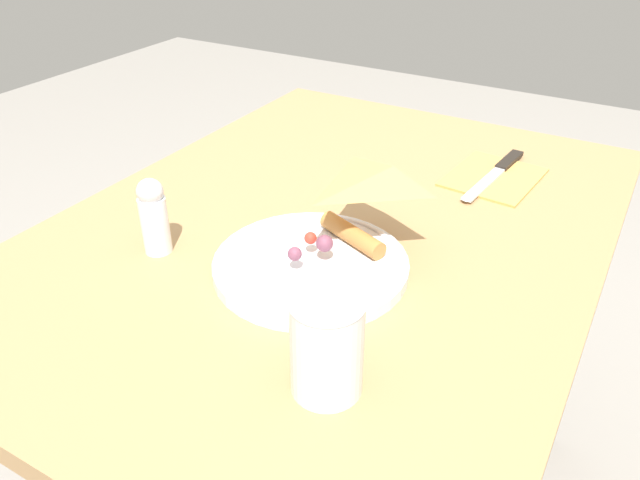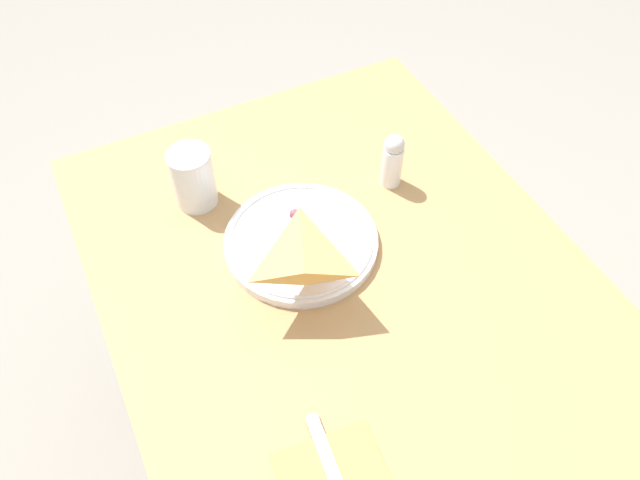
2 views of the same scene
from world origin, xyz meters
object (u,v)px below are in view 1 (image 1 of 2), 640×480
Objects in this scene: plate_pizza at (312,261)px; milk_glass at (327,349)px; salt_shaker at (154,216)px; napkin_folded at (493,177)px; butter_knife at (497,172)px; dining_table at (331,290)px.

milk_glass is (0.17, 0.12, 0.04)m from plate_pizza.
plate_pizza is at bearing 107.19° from salt_shaker.
napkin_folded is at bearing 162.06° from plate_pizza.
salt_shaker is (0.45, -0.32, 0.05)m from butter_knife.
dining_table is 5.79× the size of napkin_folded.
butter_knife is at bearing 144.26° from salt_shaker.
butter_knife is (-0.56, 0.01, -0.04)m from milk_glass.
butter_knife is (-0.39, 0.12, -0.01)m from plate_pizza.
milk_glass reaches higher than dining_table.
napkin_folded is at bearing 179.41° from milk_glass.
salt_shaker reaches higher than napkin_folded.
dining_table is 0.34m from butter_knife.
milk_glass is 0.56m from butter_knife.
dining_table is 9.44× the size of salt_shaker.
butter_knife is at bearing 179.30° from milk_glass.
salt_shaker is at bearing -72.81° from plate_pizza.
butter_knife is 0.56m from salt_shaker.
plate_pizza is 2.32× the size of milk_glass.
napkin_folded is 0.01m from butter_knife.
milk_glass is (0.29, 0.15, 0.17)m from dining_table.
butter_knife reaches higher than napkin_folded.
milk_glass is 1.01× the size of salt_shaker.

